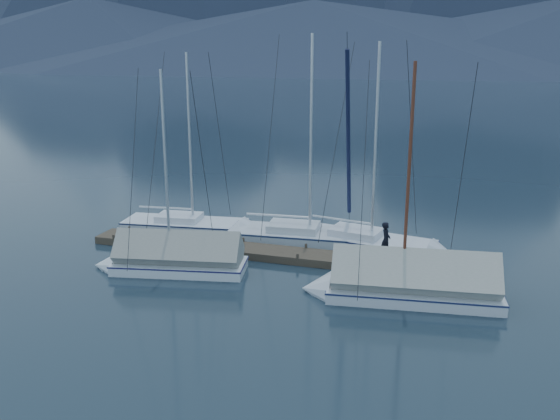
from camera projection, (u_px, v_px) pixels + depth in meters
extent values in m
plane|color=black|center=(265.00, 273.00, 24.42)|extent=(1000.00, 1000.00, 0.00)
cone|color=#192133|center=(90.00, 33.00, 302.28)|extent=(364.00, 364.00, 35.00)
cone|color=#192133|center=(313.00, 36.00, 258.90)|extent=(416.00, 416.00, 30.00)
cube|color=#382D23|center=(280.00, 254.00, 26.21)|extent=(18.00, 1.50, 0.34)
cube|color=black|center=(159.00, 246.00, 28.01)|extent=(3.00, 1.30, 0.30)
cube|color=black|center=(280.00, 259.00, 26.27)|extent=(3.00, 1.30, 0.30)
cube|color=black|center=(418.00, 274.00, 24.53)|extent=(3.00, 1.30, 0.30)
cylinder|color=#382D23|center=(129.00, 230.00, 29.13)|extent=(0.12, 0.12, 0.35)
cylinder|color=#382D23|center=(114.00, 238.00, 27.85)|extent=(0.12, 0.12, 0.35)
cylinder|color=#382D23|center=(185.00, 236.00, 28.26)|extent=(0.12, 0.12, 0.35)
cylinder|color=#382D23|center=(171.00, 244.00, 26.97)|extent=(0.12, 0.12, 0.35)
cylinder|color=#382D23|center=(243.00, 241.00, 27.39)|extent=(0.12, 0.12, 0.35)
cylinder|color=#382D23|center=(232.00, 251.00, 26.10)|extent=(0.12, 0.12, 0.35)
cylinder|color=#382D23|center=(306.00, 248.00, 26.52)|extent=(0.12, 0.12, 0.35)
cylinder|color=#382D23|center=(297.00, 258.00, 25.23)|extent=(0.12, 0.12, 0.35)
cylinder|color=#382D23|center=(373.00, 254.00, 25.65)|extent=(0.12, 0.12, 0.35)
cylinder|color=#382D23|center=(367.00, 265.00, 24.36)|extent=(0.12, 0.12, 0.35)
cylinder|color=#382D23|center=(444.00, 262.00, 24.78)|extent=(0.12, 0.12, 0.35)
cylinder|color=#382D23|center=(443.00, 273.00, 23.49)|extent=(0.12, 0.12, 0.35)
cube|color=silver|center=(185.00, 227.00, 30.42)|extent=(6.48, 2.85, 0.69)
cube|color=silver|center=(186.00, 233.00, 30.50)|extent=(5.43, 1.80, 0.31)
cube|color=#162043|center=(185.00, 221.00, 30.35)|extent=(6.54, 2.88, 0.06)
cone|color=silver|center=(254.00, 231.00, 29.80)|extent=(1.39, 2.13, 2.00)
cube|color=silver|center=(179.00, 217.00, 30.35)|extent=(2.36, 1.72, 0.31)
cylinder|color=#B2B7BF|center=(190.00, 140.00, 29.17)|extent=(0.13, 0.13, 8.35)
cylinder|color=#B2B7BF|center=(165.00, 208.00, 30.35)|extent=(2.81, 0.44, 0.09)
cylinder|color=#26262B|center=(220.00, 140.00, 28.90)|extent=(0.42, 3.13, 8.36)
cube|color=silver|center=(300.00, 238.00, 28.58)|extent=(7.01, 2.85, 0.75)
cube|color=silver|center=(300.00, 245.00, 28.67)|extent=(5.90, 1.74, 0.34)
cube|color=navy|center=(300.00, 232.00, 28.49)|extent=(7.08, 2.87, 0.07)
cone|color=silver|center=(383.00, 244.00, 27.74)|extent=(1.43, 2.29, 2.19)
cube|color=silver|center=(294.00, 227.00, 28.51)|extent=(2.52, 1.79, 0.34)
cylinder|color=#B2B7BF|center=(311.00, 136.00, 27.19)|extent=(0.14, 0.14, 9.12)
cylinder|color=#B2B7BF|center=(277.00, 216.00, 28.54)|extent=(3.08, 0.36, 0.10)
cylinder|color=#26262B|center=(348.00, 138.00, 26.83)|extent=(0.32, 3.44, 9.13)
cube|color=silver|center=(362.00, 244.00, 27.78)|extent=(6.88, 3.37, 0.73)
cube|color=silver|center=(362.00, 250.00, 27.87)|extent=(5.73, 2.21, 0.33)
cube|color=#1A214F|center=(363.00, 237.00, 27.70)|extent=(6.95, 3.40, 0.07)
cone|color=silver|center=(444.00, 256.00, 26.06)|extent=(1.57, 2.29, 2.11)
cube|color=silver|center=(356.00, 232.00, 27.79)|extent=(2.55, 1.93, 0.33)
cylinder|color=#B2B7BF|center=(376.00, 144.00, 26.34)|extent=(0.13, 0.13, 8.79)
cylinder|color=#B2B7BF|center=(341.00, 220.00, 28.01)|extent=(2.93, 0.64, 0.10)
cylinder|color=#26262B|center=(412.00, 146.00, 25.59)|extent=(0.63, 3.27, 8.80)
cube|color=silver|center=(413.00, 296.00, 21.90)|extent=(6.51, 3.00, 0.67)
cube|color=silver|center=(413.00, 303.00, 21.98)|extent=(5.45, 1.89, 0.30)
cube|color=#19214C|center=(413.00, 289.00, 21.82)|extent=(6.58, 3.03, 0.06)
cone|color=silver|center=(316.00, 289.00, 22.52)|extent=(1.37, 2.26, 2.14)
cylinder|color=#592819|center=(409.00, 179.00, 20.82)|extent=(0.12, 0.12, 8.10)
cylinder|color=#592819|center=(443.00, 274.00, 21.48)|extent=(2.82, 0.45, 0.09)
cylinder|color=#26262B|center=(364.00, 178.00, 21.09)|extent=(0.42, 3.14, 8.11)
cube|color=#A0A096|center=(414.00, 277.00, 21.70)|extent=(6.20, 3.00, 2.27)
cube|color=white|center=(180.00, 268.00, 24.65)|extent=(5.72, 2.96, 0.64)
cube|color=white|center=(180.00, 275.00, 24.73)|extent=(4.75, 1.94, 0.29)
cube|color=#1F1A4F|center=(180.00, 262.00, 24.58)|extent=(5.77, 2.99, 0.06)
cone|color=white|center=(107.00, 265.00, 24.99)|extent=(1.41, 2.04, 1.87)
cylinder|color=#B2B7BF|center=(166.00, 169.00, 23.60)|extent=(0.12, 0.12, 7.77)
cylinder|color=#B2B7BF|center=(202.00, 249.00, 24.31)|extent=(2.42, 0.56, 0.09)
cylinder|color=#26262B|center=(133.00, 168.00, 23.74)|extent=(0.55, 2.70, 7.78)
cube|color=gray|center=(179.00, 252.00, 24.47)|extent=(5.45, 2.94, 1.98)
imported|color=black|center=(386.00, 240.00, 25.02)|extent=(0.39, 0.59, 1.59)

